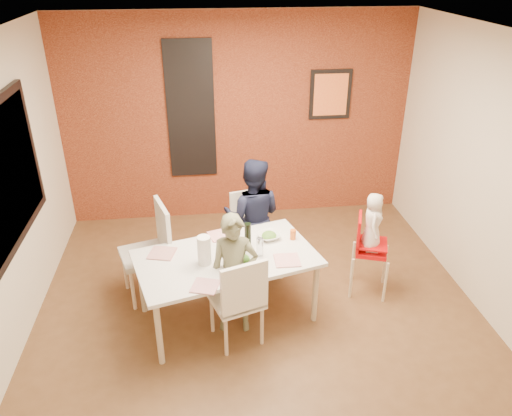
{
  "coord_description": "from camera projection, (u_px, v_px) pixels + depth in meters",
  "views": [
    {
      "loc": [
        -0.53,
        -4.02,
        3.29
      ],
      "look_at": [
        0.0,
        0.3,
        1.05
      ],
      "focal_mm": 35.0,
      "sensor_mm": 36.0,
      "label": 1
    }
  ],
  "objects": [
    {
      "name": "ground",
      "position": [
        260.0,
        312.0,
        5.11
      ],
      "size": [
        4.5,
        4.5,
        0.0
      ],
      "primitive_type": "plane",
      "color": "brown",
      "rests_on": "ground"
    },
    {
      "name": "ceiling",
      "position": [
        261.0,
        37.0,
        3.87
      ],
      "size": [
        4.5,
        4.5,
        0.02
      ],
      "primitive_type": "cube",
      "color": "silver",
      "rests_on": "wall_back"
    },
    {
      "name": "wall_back",
      "position": [
        238.0,
        119.0,
        6.48
      ],
      "size": [
        4.5,
        0.02,
        2.7
      ],
      "primitive_type": "cube",
      "color": "beige",
      "rests_on": "ground"
    },
    {
      "name": "wall_front",
      "position": [
        317.0,
        385.0,
        2.51
      ],
      "size": [
        4.5,
        0.02,
        2.7
      ],
      "primitive_type": "cube",
      "color": "beige",
      "rests_on": "ground"
    },
    {
      "name": "wall_right",
      "position": [
        495.0,
        181.0,
        4.73
      ],
      "size": [
        0.02,
        4.5,
        2.7
      ],
      "primitive_type": "cube",
      "color": "beige",
      "rests_on": "ground"
    },
    {
      "name": "brick_accent_wall",
      "position": [
        238.0,
        120.0,
        6.46
      ],
      "size": [
        4.5,
        0.02,
        2.7
      ],
      "primitive_type": "cube",
      "color": "maroon",
      "rests_on": "ground"
    },
    {
      "name": "picture_window_frame",
      "position": [
        5.0,
        176.0,
        4.34
      ],
      "size": [
        0.05,
        1.7,
        1.3
      ],
      "primitive_type": "cube",
      "color": "black",
      "rests_on": "wall_left"
    },
    {
      "name": "picture_window_pane",
      "position": [
        6.0,
        176.0,
        4.34
      ],
      "size": [
        0.02,
        1.55,
        1.15
      ],
      "primitive_type": "cube",
      "color": "black",
      "rests_on": "wall_left"
    },
    {
      "name": "glassblock_strip",
      "position": [
        191.0,
        110.0,
        6.31
      ],
      "size": [
        0.55,
        0.03,
        1.7
      ],
      "primitive_type": "cube",
      "color": "silver",
      "rests_on": "wall_back"
    },
    {
      "name": "glassblock_surround",
      "position": [
        191.0,
        111.0,
        6.31
      ],
      "size": [
        0.6,
        0.03,
        1.76
      ],
      "primitive_type": "cube",
      "color": "black",
      "rests_on": "wall_back"
    },
    {
      "name": "art_print_frame",
      "position": [
        330.0,
        94.0,
        6.43
      ],
      "size": [
        0.54,
        0.03,
        0.64
      ],
      "primitive_type": "cube",
      "color": "black",
      "rests_on": "wall_back"
    },
    {
      "name": "art_print_canvas",
      "position": [
        331.0,
        95.0,
        6.42
      ],
      "size": [
        0.44,
        0.01,
        0.54
      ],
      "primitive_type": "cube",
      "color": "orange",
      "rests_on": "wall_back"
    },
    {
      "name": "dining_table",
      "position": [
        226.0,
        262.0,
        4.78
      ],
      "size": [
        1.88,
        1.36,
        0.7
      ],
      "rotation": [
        0.0,
        0.0,
        0.27
      ],
      "color": "white",
      "rests_on": "ground"
    },
    {
      "name": "chair_near",
      "position": [
        240.0,
        297.0,
        4.47
      ],
      "size": [
        0.55,
        0.55,
        0.94
      ],
      "rotation": [
        0.0,
        0.0,
        3.46
      ],
      "color": "white",
      "rests_on": "ground"
    },
    {
      "name": "chair_far",
      "position": [
        249.0,
        223.0,
        5.81
      ],
      "size": [
        0.47,
        0.47,
        0.85
      ],
      "rotation": [
        0.0,
        0.0,
        0.23
      ],
      "color": "white",
      "rests_on": "ground"
    },
    {
      "name": "chair_left",
      "position": [
        153.0,
        246.0,
        5.16
      ],
      "size": [
        0.6,
        0.6,
        1.03
      ],
      "rotation": [
        0.0,
        0.0,
        5.01
      ],
      "color": "beige",
      "rests_on": "ground"
    },
    {
      "name": "high_chair",
      "position": [
        367.0,
        247.0,
        5.22
      ],
      "size": [
        0.47,
        0.47,
        0.89
      ],
      "rotation": [
        0.0,
        0.0,
        1.24
      ],
      "color": "red",
      "rests_on": "ground"
    },
    {
      "name": "child_near",
      "position": [
        234.0,
        274.0,
        4.64
      ],
      "size": [
        0.47,
        0.33,
        1.23
      ],
      "primitive_type": "imported",
      "rotation": [
        0.0,
        0.0,
        -0.08
      ],
      "color": "#606045",
      "rests_on": "ground"
    },
    {
      "name": "child_far",
      "position": [
        253.0,
        217.0,
        5.51
      ],
      "size": [
        0.76,
        0.65,
        1.36
      ],
      "primitive_type": "imported",
      "rotation": [
        0.0,
        0.0,
        2.92
      ],
      "color": "black",
      "rests_on": "ground"
    },
    {
      "name": "toddler",
      "position": [
        373.0,
        222.0,
        5.07
      ],
      "size": [
        0.28,
        0.35,
        0.63
      ],
      "primitive_type": "imported",
      "rotation": [
        0.0,
        0.0,
        1.31
      ],
      "color": "white",
      "rests_on": "high_chair"
    },
    {
      "name": "plate_near_left",
      "position": [
        205.0,
        286.0,
        4.32
      ],
      "size": [
        0.28,
        0.28,
        0.01
      ],
      "primitive_type": "cube",
      "rotation": [
        0.0,
        0.0,
        -0.32
      ],
      "color": "silver",
      "rests_on": "dining_table"
    },
    {
      "name": "plate_far_mid",
      "position": [
        221.0,
        235.0,
        5.1
      ],
      "size": [
        0.28,
        0.28,
        0.01
      ],
      "primitive_type": "cube",
      "rotation": [
        0.0,
        0.0,
        0.3
      ],
      "color": "white",
      "rests_on": "dining_table"
    },
    {
      "name": "plate_near_right",
      "position": [
        287.0,
        260.0,
        4.68
      ],
      "size": [
        0.24,
        0.24,
        0.01
      ],
      "primitive_type": "cube",
      "rotation": [
        0.0,
        0.0,
        -0.02
      ],
      "color": "white",
      "rests_on": "dining_table"
    },
    {
      "name": "plate_far_left",
      "position": [
        162.0,
        253.0,
        4.79
      ],
      "size": [
        0.29,
        0.29,
        0.01
      ],
      "primitive_type": "cube",
      "rotation": [
        0.0,
        0.0,
        -0.27
      ],
      "color": "silver",
      "rests_on": "dining_table"
    },
    {
      "name": "salad_bowl_a",
      "position": [
        242.0,
        260.0,
        4.65
      ],
      "size": [
        0.28,
        0.28,
        0.05
      ],
      "primitive_type": "imported",
      "rotation": [
        0.0,
        0.0,
        0.4
      ],
      "color": "silver",
      "rests_on": "dining_table"
    },
    {
      "name": "salad_bowl_b",
      "position": [
        269.0,
        236.0,
        5.04
      ],
      "size": [
        0.28,
        0.28,
        0.05
      ],
      "primitive_type": "imported",
      "rotation": [
        0.0,
        0.0,
        0.3
      ],
      "color": "white",
      "rests_on": "dining_table"
    },
    {
      "name": "wine_bottle",
      "position": [
        248.0,
        235.0,
        4.87
      ],
      "size": [
        0.07,
        0.07,
        0.25
      ],
      "primitive_type": "cylinder",
      "color": "black",
      "rests_on": "dining_table"
    },
    {
      "name": "wine_glass_a",
      "position": [
        239.0,
        258.0,
        4.55
      ],
      "size": [
        0.07,
        0.07,
        0.19
      ],
      "primitive_type": "cylinder",
      "color": "white",
      "rests_on": "dining_table"
    },
    {
      "name": "wine_glass_b",
      "position": [
        260.0,
        247.0,
        4.73
      ],
      "size": [
        0.07,
        0.07,
        0.19
      ],
      "primitive_type": "cylinder",
      "color": "white",
      "rests_on": "dining_table"
    },
    {
      "name": "paper_towel_roll",
      "position": [
        204.0,
        250.0,
        4.58
      ],
      "size": [
        0.13,
        0.13,
        0.28
      ],
      "primitive_type": "cylinder",
      "color": "white",
      "rests_on": "dining_table"
    },
    {
      "name": "condiment_red",
      "position": [
        245.0,
        247.0,
        4.76
      ],
      "size": [
        0.04,
        0.04,
        0.16
      ],
      "primitive_type": "cylinder",
      "color": "red",
      "rests_on": "dining_table"
    },
    {
      "name": "condiment_green",
      "position": [
        244.0,
        248.0,
        4.76
      ],
      "size": [
        0.04,
        0.04,
        0.14
      ],
      "primitive_type": "cylinder",
      "color": "#356923",
      "rests_on": "dining_table"
    },
    {
      "name": "condiment_brown",
      "position": [
        233.0,
        249.0,
        4.74
      ],
      "size": [
        0.04,
        0.04,
        0.15
      ],
      "primitive_type": "cylinder",
      "color": "brown",
      "rests_on": "dining_table"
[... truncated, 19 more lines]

